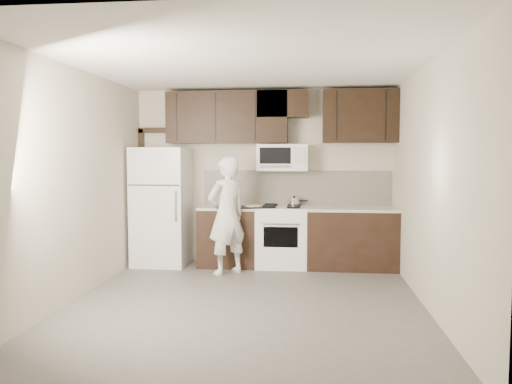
% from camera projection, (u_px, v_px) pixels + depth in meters
% --- Properties ---
extents(floor, '(4.50, 4.50, 0.00)m').
position_uv_depth(floor, '(246.00, 303.00, 5.67)').
color(floor, '#575552').
rests_on(floor, ground).
extents(back_wall, '(4.00, 0.00, 4.00)m').
position_uv_depth(back_wall, '(264.00, 177.00, 7.81)').
color(back_wall, '#BDB4A0').
rests_on(back_wall, ground).
extents(ceiling, '(4.50, 4.50, 0.00)m').
position_uv_depth(ceiling, '(245.00, 63.00, 5.48)').
color(ceiling, white).
rests_on(ceiling, back_wall).
extents(counter_run, '(2.95, 0.64, 0.91)m').
position_uv_depth(counter_run, '(302.00, 237.00, 7.50)').
color(counter_run, black).
rests_on(counter_run, floor).
extents(stove, '(0.76, 0.66, 0.94)m').
position_uv_depth(stove, '(282.00, 236.00, 7.53)').
color(stove, white).
rests_on(stove, floor).
extents(backsplash, '(2.90, 0.02, 0.54)m').
position_uv_depth(backsplash, '(296.00, 188.00, 7.75)').
color(backsplash, silver).
rests_on(backsplash, counter_run).
extents(upper_cabinets, '(3.48, 0.35, 0.78)m').
position_uv_depth(upper_cabinets, '(277.00, 116.00, 7.54)').
color(upper_cabinets, black).
rests_on(upper_cabinets, back_wall).
extents(microwave, '(0.76, 0.42, 0.40)m').
position_uv_depth(microwave, '(283.00, 158.00, 7.56)').
color(microwave, white).
rests_on(microwave, upper_cabinets).
extents(refrigerator, '(0.80, 0.76, 1.80)m').
position_uv_depth(refrigerator, '(161.00, 206.00, 7.65)').
color(refrigerator, white).
rests_on(refrigerator, floor).
extents(door_trim, '(0.50, 0.08, 2.12)m').
position_uv_depth(door_trim, '(145.00, 183.00, 7.98)').
color(door_trim, black).
rests_on(door_trim, floor).
extents(saucepan, '(0.29, 0.17, 0.16)m').
position_uv_depth(saucepan, '(294.00, 202.00, 7.62)').
color(saucepan, silver).
rests_on(saucepan, stove).
extents(baking_tray, '(0.46, 0.38, 0.02)m').
position_uv_depth(baking_tray, '(254.00, 207.00, 7.37)').
color(baking_tray, black).
rests_on(baking_tray, counter_run).
extents(pizza, '(0.32, 0.32, 0.02)m').
position_uv_depth(pizza, '(254.00, 206.00, 7.37)').
color(pizza, beige).
rests_on(pizza, baking_tray).
extents(person, '(0.72, 0.71, 1.67)m').
position_uv_depth(person, '(227.00, 215.00, 7.05)').
color(person, white).
rests_on(person, floor).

